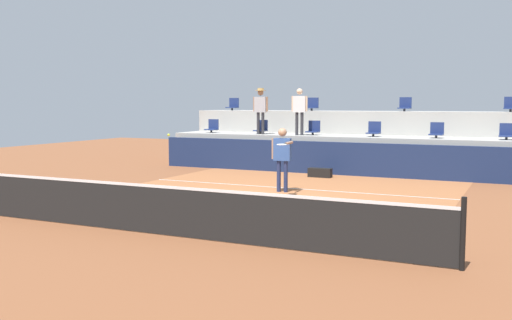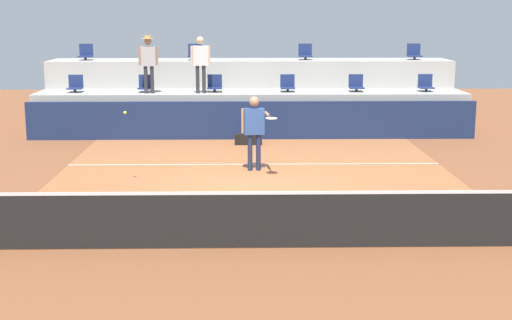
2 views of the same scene
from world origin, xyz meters
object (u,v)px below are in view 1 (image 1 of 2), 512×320
(stadium_chair_lower_left, at_px, (261,128))
(tennis_player, at_px, (282,153))
(stadium_chair_upper_left, at_px, (312,105))
(spectator_with_hat, at_px, (261,106))
(stadium_chair_upper_far_left, at_px, (233,105))
(stadium_chair_lower_mid_left, at_px, (313,129))
(stadium_chair_lower_mid_right, at_px, (374,130))
(stadium_chair_lower_far_left, at_px, (212,127))
(equipment_bag, at_px, (320,173))
(stadium_chair_upper_right, at_px, (405,105))
(tennis_ball, at_px, (169,135))
(stadium_chair_upper_far_right, at_px, (511,106))
(stadium_chair_lower_right, at_px, (437,132))
(stadium_chair_lower_far_right, at_px, (507,133))
(spectator_in_grey, at_px, (299,107))

(stadium_chair_lower_left, distance_m, tennis_player, 6.41)
(stadium_chair_upper_left, bearing_deg, spectator_with_hat, -119.50)
(stadium_chair_upper_far_left, xyz_separation_m, stadium_chair_upper_left, (3.53, 0.00, 0.00))
(stadium_chair_lower_mid_left, bearing_deg, stadium_chair_upper_left, 111.33)
(stadium_chair_lower_mid_left, bearing_deg, stadium_chair_upper_far_left, 156.97)
(stadium_chair_lower_mid_right, distance_m, spectator_with_hat, 4.25)
(stadium_chair_lower_far_left, xyz_separation_m, equipment_bag, (5.21, -2.11, -1.31))
(stadium_chair_lower_mid_left, xyz_separation_m, stadium_chair_upper_left, (-0.70, 1.80, 0.85))
(stadium_chair_lower_mid_right, bearing_deg, stadium_chair_lower_far_left, 180.00)
(stadium_chair_lower_mid_right, height_order, stadium_chair_upper_right, stadium_chair_upper_right)
(stadium_chair_lower_mid_left, height_order, stadium_chair_upper_far_left, stadium_chair_upper_far_left)
(stadium_chair_lower_left, relative_size, stadium_chair_lower_mid_left, 1.00)
(stadium_chair_upper_far_left, bearing_deg, stadium_chair_lower_left, -39.98)
(stadium_chair_lower_mid_right, xyz_separation_m, tennis_ball, (-3.86, -6.85, 0.09))
(stadium_chair_lower_far_left, height_order, stadium_chair_upper_far_right, stadium_chair_upper_far_right)
(stadium_chair_upper_right, distance_m, tennis_player, 7.66)
(tennis_player, relative_size, spectator_with_hat, 1.02)
(stadium_chair_lower_far_left, bearing_deg, stadium_chair_lower_left, 0.00)
(stadium_chair_lower_left, distance_m, stadium_chair_lower_right, 6.40)
(stadium_chair_lower_far_right, xyz_separation_m, stadium_chair_upper_left, (-7.14, 1.80, 0.85))
(stadium_chair_lower_left, xyz_separation_m, stadium_chair_upper_right, (4.99, 1.80, 0.85))
(stadium_chair_lower_left, distance_m, spectator_with_hat, 0.92)
(stadium_chair_lower_far_left, xyz_separation_m, stadium_chair_upper_far_left, (-0.02, 1.80, 0.85))
(stadium_chair_upper_far_right, relative_size, tennis_player, 0.30)
(spectator_in_grey, bearing_deg, stadium_chair_lower_mid_left, 43.88)
(stadium_chair_lower_mid_left, xyz_separation_m, tennis_player, (1.11, -5.55, -0.40))
(stadium_chair_lower_left, xyz_separation_m, spectator_with_hat, (0.15, -0.38, 0.83))
(stadium_chair_lower_mid_left, relative_size, stadium_chair_lower_mid_right, 1.00)
(stadium_chair_lower_mid_left, xyz_separation_m, spectator_in_grey, (-0.40, -0.38, 0.79))
(stadium_chair_lower_far_left, height_order, stadium_chair_upper_far_left, stadium_chair_upper_far_left)
(stadium_chair_lower_far_left, relative_size, stadium_chair_lower_mid_right, 1.00)
(stadium_chair_lower_mid_left, distance_m, stadium_chair_lower_mid_right, 2.22)
(tennis_player, distance_m, tennis_ball, 3.09)
(stadium_chair_lower_right, xyz_separation_m, stadium_chair_upper_right, (-1.41, 1.80, 0.85))
(stadium_chair_upper_far_left, distance_m, tennis_ball, 9.06)
(stadium_chair_lower_mid_left, xyz_separation_m, stadium_chair_upper_far_left, (-4.23, 1.80, 0.85))
(stadium_chair_upper_right, bearing_deg, stadium_chair_lower_mid_left, -148.20)
(spectator_in_grey, bearing_deg, stadium_chair_upper_right, 33.48)
(tennis_ball, bearing_deg, tennis_player, 25.36)
(stadium_chair_lower_far_left, xyz_separation_m, stadium_chair_lower_right, (8.52, 0.00, 0.00))
(stadium_chair_upper_far_right, height_order, tennis_ball, stadium_chair_upper_far_right)
(tennis_player, bearing_deg, spectator_in_grey, 106.30)
(stadium_chair_upper_right, distance_m, spectator_with_hat, 5.31)
(stadium_chair_lower_right, xyz_separation_m, spectator_in_grey, (-4.71, -0.38, 0.79))
(stadium_chair_upper_left, bearing_deg, stadium_chair_upper_far_right, 0.00)
(stadium_chair_lower_far_right, distance_m, stadium_chair_upper_far_left, 10.86)
(spectator_in_grey, bearing_deg, stadium_chair_upper_left, 97.92)
(stadium_chair_lower_far_left, height_order, tennis_player, stadium_chair_lower_far_left)
(spectator_in_grey, bearing_deg, stadium_chair_lower_far_right, 3.21)
(stadium_chair_lower_left, height_order, stadium_chair_lower_far_right, same)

